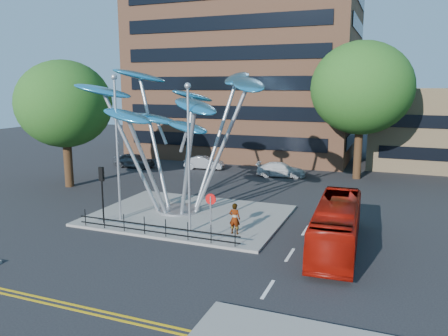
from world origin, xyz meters
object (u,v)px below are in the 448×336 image
at_px(tree_right, 362,88).
at_px(parked_car_right, 281,170).
at_px(street_lamp_left, 117,135).
at_px(leaf_sculpture, 177,108).
at_px(parked_car_mid, 204,163).
at_px(tree_left, 64,104).
at_px(no_entry_sign_island, 211,208).
at_px(pedestrian, 235,219).
at_px(parked_car_left, 134,160).
at_px(traffic_light_island, 102,183).
at_px(street_lamp_right, 189,145).
at_px(red_bus, 337,226).

xyz_separation_m(tree_right, parked_car_right, (-6.57, -1.67, -7.39)).
bearing_deg(street_lamp_left, leaf_sculpture, 52.60).
bearing_deg(leaf_sculpture, parked_car_mid, 107.66).
distance_m(tree_left, no_entry_sign_island, 18.35).
xyz_separation_m(pedestrian, parked_car_left, (-16.70, 15.72, -0.30)).
xyz_separation_m(traffic_light_island, no_entry_sign_island, (7.00, 0.02, -0.80)).
bearing_deg(tree_left, no_entry_sign_island, -25.07).
height_order(street_lamp_right, pedestrian, street_lamp_right).
distance_m(parked_car_left, parked_car_mid, 7.28).
height_order(leaf_sculpture, traffic_light_island, leaf_sculpture).
bearing_deg(no_entry_sign_island, street_lamp_right, 162.13).
height_order(leaf_sculpture, pedestrian, leaf_sculpture).
height_order(street_lamp_left, parked_car_mid, street_lamp_left).
bearing_deg(tree_left, tree_right, 28.61).
xyz_separation_m(tree_left, no_entry_sign_island, (16.00, -7.48, -4.98)).
height_order(leaf_sculpture, red_bus, leaf_sculpture).
xyz_separation_m(street_lamp_left, pedestrian, (7.50, 0.05, -4.32)).
height_order(street_lamp_right, parked_car_right, street_lamp_right).
bearing_deg(leaf_sculpture, traffic_light_island, -125.04).
xyz_separation_m(street_lamp_left, red_bus, (13.00, 0.21, -4.12)).
relative_size(parked_car_left, parked_car_mid, 1.10).
height_order(traffic_light_island, red_bus, traffic_light_island).
bearing_deg(traffic_light_island, tree_left, 140.19).
bearing_deg(parked_car_mid, no_entry_sign_island, -162.20).
bearing_deg(tree_right, parked_car_right, -165.73).
relative_size(no_entry_sign_island, pedestrian, 1.39).
relative_size(tree_right, parked_car_right, 2.70).
xyz_separation_m(leaf_sculpture, parked_car_right, (3.49, 13.65, -6.22)).
relative_size(leaf_sculpture, parked_car_left, 2.95).
bearing_deg(red_bus, parked_car_left, 142.24).
distance_m(tree_right, leaf_sculpture, 18.37).
bearing_deg(parked_car_right, street_lamp_left, 151.23).
xyz_separation_m(tree_left, traffic_light_island, (9.00, -7.50, -4.18)).
xyz_separation_m(street_lamp_left, no_entry_sign_island, (6.50, -0.98, -3.54)).
relative_size(no_entry_sign_island, parked_car_left, 0.57).
xyz_separation_m(tree_left, red_bus, (22.50, -6.29, -5.55)).
height_order(street_lamp_left, no_entry_sign_island, street_lamp_left).
bearing_deg(leaf_sculpture, red_bus, -15.68).
height_order(tree_right, parked_car_right, tree_right).
height_order(street_lamp_left, red_bus, street_lamp_left).
xyz_separation_m(tree_right, no_entry_sign_island, (-6.00, -19.48, -6.22)).
xyz_separation_m(leaf_sculpture, red_bus, (10.57, -2.97, -5.63)).
xyz_separation_m(street_lamp_left, traffic_light_island, (-0.50, -1.00, -2.74)).
xyz_separation_m(street_lamp_left, street_lamp_right, (5.00, -0.50, -0.26)).
distance_m(tree_right, pedestrian, 20.36).
relative_size(leaf_sculpture, parked_car_right, 2.83).
height_order(tree_left, no_entry_sign_island, tree_left).
height_order(tree_right, street_lamp_right, tree_right).
bearing_deg(tree_left, street_lamp_right, -25.77).
bearing_deg(pedestrian, red_bus, -177.74).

